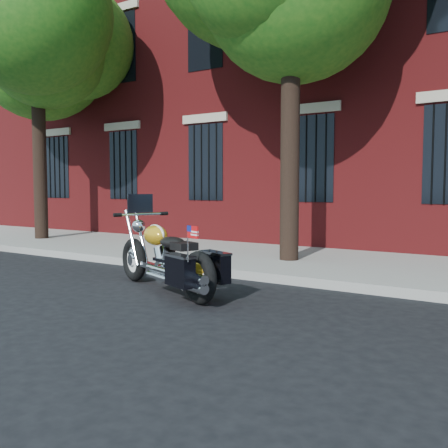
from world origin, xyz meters
The scene contains 6 objects.
ground centered at (0.00, 0.00, 0.00)m, with size 120.00×120.00×0.00m, color black.
curb centered at (0.00, 1.38, 0.07)m, with size 40.00×0.16×0.15m, color gray.
sidewalk centered at (0.00, 3.26, 0.07)m, with size 40.00×3.60×0.15m, color gray.
building centered at (0.00, 10.06, 6.00)m, with size 26.00×10.08×12.00m.
tree_left centered at (-7.08, 2.96, 6.18)m, with size 4.12×3.92×8.54m.
motorcycle centered at (0.08, -0.23, 0.48)m, with size 2.57×1.49×1.43m.
Camera 1 is at (4.68, -5.74, 1.53)m, focal length 40.00 mm.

